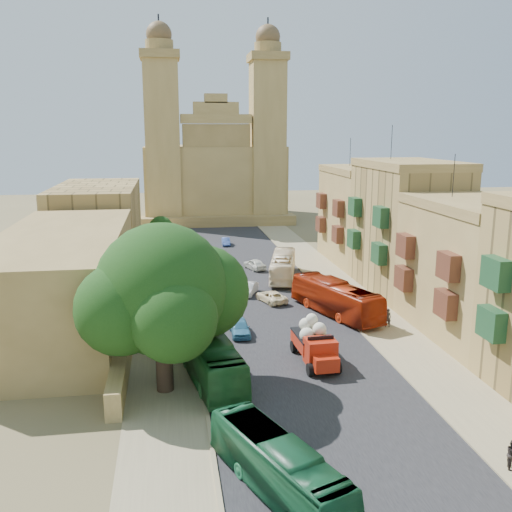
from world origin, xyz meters
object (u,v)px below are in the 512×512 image
object	(u,v)px
car_blue_b	(226,242)
bus_cream_east	(283,266)
olive_pickup	(328,293)
street_tree_a	(157,306)
car_dkblue	(220,261)
street_tree_b	(159,270)
pedestrian_a	(388,318)
street_tree_d	(161,228)
ficus_tree	(163,294)
car_white_b	(255,264)
red_truck	(315,343)
bus_green_south	(278,466)
street_tree_c	(160,247)
pedestrian_c	(370,312)
bus_green_north	(208,356)
car_cream	(271,297)
car_white_a	(248,289)
church	(214,170)
bus_red_east	(336,298)
car_blue_a	(240,327)

from	to	relation	value
car_blue_b	bus_cream_east	bearing A→B (deg)	-75.46
olive_pickup	bus_cream_east	bearing A→B (deg)	103.98
street_tree_a	car_dkblue	distance (m)	27.68
street_tree_b	pedestrian_a	xyz separation A→B (m)	(19.69, -10.42, -2.54)
bus_cream_east	street_tree_d	bearing A→B (deg)	-35.51
ficus_tree	car_white_b	bearing A→B (deg)	71.51
red_truck	bus_green_south	size ratio (longest dim) A/B	0.63
street_tree_c	olive_pickup	size ratio (longest dim) A/B	0.96
car_blue_b	street_tree_c	bearing A→B (deg)	-118.01
car_blue_b	pedestrian_c	distance (m)	37.99
bus_green_south	car_white_b	bearing A→B (deg)	60.31
bus_green_north	car_white_b	size ratio (longest dim) A/B	2.91
ficus_tree	red_truck	bearing A→B (deg)	15.32
red_truck	olive_pickup	world-z (taller)	red_truck
bus_green_south	car_cream	size ratio (longest dim) A/B	2.38
street_tree_a	car_white_b	bearing A→B (deg)	64.90
car_white_b	car_blue_b	size ratio (longest dim) A/B	1.17
street_tree_b	car_white_a	size ratio (longest dim) A/B	1.35
church	pedestrian_a	bearing A→B (deg)	-81.52
street_tree_b	red_truck	size ratio (longest dim) A/B	0.83
ficus_tree	car_white_a	size ratio (longest dim) A/B	2.99
street_tree_b	car_dkblue	size ratio (longest dim) A/B	1.06
car_white_b	bus_green_south	bearing A→B (deg)	63.96
street_tree_d	red_truck	size ratio (longest dim) A/B	0.86
car_cream	car_white_b	size ratio (longest dim) A/B	1.04
car_blue_b	pedestrian_c	size ratio (longest dim) A/B	1.98
bus_green_north	pedestrian_c	size ratio (longest dim) A/B	6.73
bus_red_east	car_cream	bearing A→B (deg)	-62.79
olive_pickup	red_truck	bearing A→B (deg)	-109.35
street_tree_d	car_white_a	world-z (taller)	street_tree_d
car_white_a	car_cream	size ratio (longest dim) A/B	0.92
ficus_tree	car_cream	bearing A→B (deg)	60.63
bus_cream_east	pedestrian_a	bearing A→B (deg)	122.00
church	pedestrian_c	distance (m)	64.42
street_tree_a	car_cream	distance (m)	15.45
street_tree_c	olive_pickup	world-z (taller)	street_tree_c
ficus_tree	street_tree_a	distance (m)	8.65
street_tree_c	pedestrian_c	bearing A→B (deg)	-47.75
car_blue_a	bus_red_east	bearing A→B (deg)	23.56
bus_green_north	bus_red_east	xyz separation A→B (m)	(12.71, 12.06, -0.01)
street_tree_d	church	bearing A→B (deg)	71.91
street_tree_d	car_blue_b	distance (m)	10.81
car_blue_a	ficus_tree	bearing A→B (deg)	-121.70
car_blue_b	olive_pickup	bearing A→B (deg)	-74.88
bus_green_north	car_cream	bearing A→B (deg)	56.70
olive_pickup	car_blue_b	distance (m)	31.63
car_cream	street_tree_b	bearing A→B (deg)	-26.61
red_truck	pedestrian_c	size ratio (longest dim) A/B	3.59
olive_pickup	bus_red_east	distance (m)	3.81
bus_green_south	car_blue_a	world-z (taller)	bus_green_south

